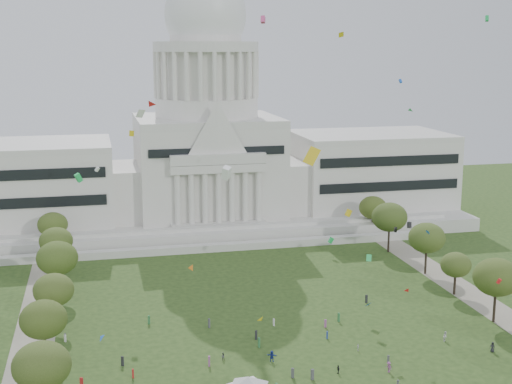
# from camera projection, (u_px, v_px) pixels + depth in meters

# --- Properties ---
(ground) EXTENTS (400.00, 400.00, 0.00)m
(ground) POSITION_uv_depth(u_px,v_px,m) (315.00, 382.00, 121.12)
(ground) COLOR #284118
(ground) RESTS_ON ground
(capitol) EXTENTS (160.00, 64.50, 91.30)m
(capitol) POSITION_uv_depth(u_px,v_px,m) (207.00, 155.00, 225.12)
(capitol) COLOR silver
(capitol) RESTS_ON ground
(path_left) EXTENTS (8.00, 160.00, 0.04)m
(path_left) POSITION_uv_depth(u_px,v_px,m) (34.00, 338.00, 139.23)
(path_left) COLOR gray
(path_left) RESTS_ON ground
(path_right) EXTENTS (8.00, 160.00, 0.04)m
(path_right) POSITION_uv_depth(u_px,v_px,m) (478.00, 300.00, 160.30)
(path_right) COLOR gray
(path_right) RESTS_ON ground
(row_tree_l_1) EXTENTS (8.86, 8.86, 12.59)m
(row_tree_l_1) POSITION_uv_depth(u_px,v_px,m) (42.00, 366.00, 106.83)
(row_tree_l_1) COLOR black
(row_tree_l_1) RESTS_ON ground
(row_tree_l_2) EXTENTS (8.42, 8.42, 11.97)m
(row_tree_l_2) POSITION_uv_depth(u_px,v_px,m) (43.00, 320.00, 126.06)
(row_tree_l_2) COLOR black
(row_tree_l_2) RESTS_ON ground
(row_tree_r_2) EXTENTS (9.55, 9.55, 13.58)m
(row_tree_r_2) POSITION_uv_depth(u_px,v_px,m) (497.00, 277.00, 145.53)
(row_tree_r_2) COLOR black
(row_tree_r_2) RESTS_ON ground
(row_tree_l_3) EXTENTS (8.12, 8.12, 11.55)m
(row_tree_l_3) POSITION_uv_depth(u_px,v_px,m) (54.00, 290.00, 142.19)
(row_tree_l_3) COLOR black
(row_tree_l_3) RESTS_ON ground
(row_tree_r_3) EXTENTS (7.01, 7.01, 9.98)m
(row_tree_r_3) POSITION_uv_depth(u_px,v_px,m) (456.00, 265.00, 162.38)
(row_tree_r_3) COLOR black
(row_tree_r_3) RESTS_ON ground
(row_tree_l_4) EXTENTS (9.29, 9.29, 13.21)m
(row_tree_l_4) POSITION_uv_depth(u_px,v_px,m) (57.00, 258.00, 159.62)
(row_tree_l_4) COLOR black
(row_tree_l_4) RESTS_ON ground
(row_tree_r_4) EXTENTS (9.19, 9.19, 13.06)m
(row_tree_r_4) POSITION_uv_depth(u_px,v_px,m) (427.00, 238.00, 176.87)
(row_tree_r_4) COLOR black
(row_tree_r_4) RESTS_ON ground
(row_tree_l_5) EXTENTS (8.33, 8.33, 11.85)m
(row_tree_l_5) POSITION_uv_depth(u_px,v_px,m) (56.00, 241.00, 177.32)
(row_tree_l_5) COLOR black
(row_tree_l_5) RESTS_ON ground
(row_tree_r_5) EXTENTS (9.82, 9.82, 13.96)m
(row_tree_r_5) POSITION_uv_depth(u_px,v_px,m) (389.00, 217.00, 195.70)
(row_tree_r_5) COLOR black
(row_tree_r_5) RESTS_ON ground
(row_tree_l_6) EXTENTS (8.19, 8.19, 11.64)m
(row_tree_l_6) POSITION_uv_depth(u_px,v_px,m) (53.00, 225.00, 194.29)
(row_tree_l_6) COLOR black
(row_tree_l_6) RESTS_ON ground
(row_tree_r_6) EXTENTS (8.42, 8.42, 11.97)m
(row_tree_r_6) POSITION_uv_depth(u_px,v_px,m) (373.00, 208.00, 213.65)
(row_tree_r_6) COLOR black
(row_tree_r_6) RESTS_ON ground
(event_tent) EXTENTS (10.34, 10.34, 4.48)m
(event_tent) POSITION_uv_depth(u_px,v_px,m) (248.00, 382.00, 113.53)
(event_tent) COLOR #4C4C4C
(event_tent) RESTS_ON ground
(person_0) EXTENTS (1.15, 1.10, 1.98)m
(person_0) POSITION_uv_depth(u_px,v_px,m) (492.00, 347.00, 132.68)
(person_0) COLOR #26262B
(person_0) RESTS_ON ground
(person_2) EXTENTS (1.07, 1.09, 1.95)m
(person_2) POSITION_uv_depth(u_px,v_px,m) (445.00, 336.00, 137.63)
(person_2) COLOR silver
(person_2) RESTS_ON ground
(person_3) EXTENTS (1.08, 1.41, 1.95)m
(person_3) POSITION_uv_depth(u_px,v_px,m) (389.00, 367.00, 124.44)
(person_3) COLOR #994C8C
(person_3) RESTS_ON ground
(person_4) EXTENTS (0.60, 0.95, 1.53)m
(person_4) POSITION_uv_depth(u_px,v_px,m) (338.00, 369.00, 124.06)
(person_4) COLOR #26262B
(person_4) RESTS_ON ground
(person_5) EXTENTS (2.04, 1.46, 2.05)m
(person_5) POSITION_uv_depth(u_px,v_px,m) (272.00, 356.00, 128.74)
(person_5) COLOR navy
(person_5) RESTS_ON ground
(person_8) EXTENTS (0.78, 0.55, 1.47)m
(person_8) POSITION_uv_depth(u_px,v_px,m) (223.00, 356.00, 129.34)
(person_8) COLOR #4C4C51
(person_8) RESTS_ON ground
(person_9) EXTENTS (1.08, 1.00, 1.51)m
(person_9) POSITION_uv_depth(u_px,v_px,m) (398.00, 384.00, 118.66)
(person_9) COLOR #4C4C51
(person_9) RESTS_ON ground
(person_10) EXTENTS (0.73, 0.91, 1.36)m
(person_10) POSITION_uv_depth(u_px,v_px,m) (358.00, 347.00, 133.29)
(person_10) COLOR silver
(person_10) RESTS_ON ground
(distant_crowd) EXTENTS (65.16, 38.27, 1.95)m
(distant_crowd) POSITION_uv_depth(u_px,v_px,m) (228.00, 350.00, 131.54)
(distant_crowd) COLOR #B21E1E
(distant_crowd) RESTS_ON ground
(kite_swarm) EXTENTS (84.26, 100.54, 61.13)m
(kite_swarm) POSITION_uv_depth(u_px,v_px,m) (298.00, 213.00, 122.23)
(kite_swarm) COLOR blue
(kite_swarm) RESTS_ON ground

